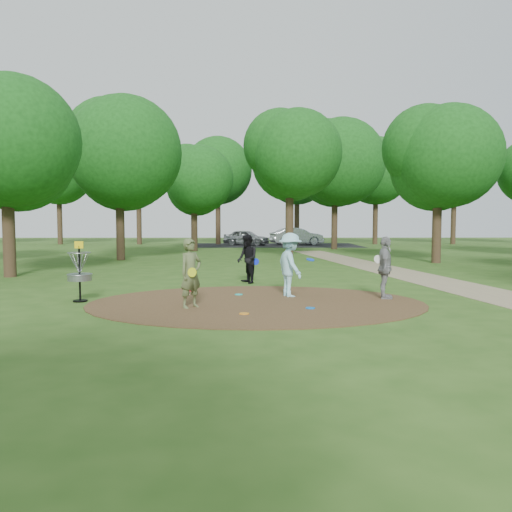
{
  "coord_description": "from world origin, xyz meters",
  "views": [
    {
      "loc": [
        -0.16,
        -12.36,
        2.05
      ],
      "look_at": [
        0.0,
        1.2,
        1.1
      ],
      "focal_mm": 35.0,
      "sensor_mm": 36.0,
      "label": 1
    }
  ],
  "objects": [
    {
      "name": "car_right",
      "position": [
        3.85,
        30.47,
        0.74
      ],
      "size": [
        4.76,
        2.68,
        1.49
      ],
      "primitive_type": "imported",
      "rotation": [
        0.0,
        0.0,
        1.83
      ],
      "color": "#B2B5BA",
      "rests_on": "ground"
    },
    {
      "name": "disc_golf_basket",
      "position": [
        -4.5,
        0.3,
        0.87
      ],
      "size": [
        0.63,
        0.63,
        1.54
      ],
      "color": "black",
      "rests_on": "ground"
    },
    {
      "name": "dirt_clearing",
      "position": [
        0.0,
        0.0,
        0.01
      ],
      "size": [
        8.4,
        8.4,
        0.02
      ],
      "primitive_type": "cylinder",
      "color": "#47301C",
      "rests_on": "ground"
    },
    {
      "name": "ground",
      "position": [
        0.0,
        0.0,
        0.0
      ],
      "size": [
        100.0,
        100.0,
        0.0
      ],
      "primitive_type": "plane",
      "color": "#2D5119",
      "rests_on": "ground"
    },
    {
      "name": "player_walking_with_disc",
      "position": [
        -0.25,
        4.01,
        0.81
      ],
      "size": [
        0.87,
        0.96,
        1.61
      ],
      "color": "black",
      "rests_on": "ground"
    },
    {
      "name": "disc_ground_cyan",
      "position": [
        -0.48,
        1.3,
        0.03
      ],
      "size": [
        0.22,
        0.22,
        0.02
      ],
      "primitive_type": "cylinder",
      "color": "#18C2B1",
      "rests_on": "dirt_clearing"
    },
    {
      "name": "player_observer_with_disc",
      "position": [
        -1.56,
        -0.7,
        0.82
      ],
      "size": [
        0.7,
        0.71,
        1.65
      ],
      "color": "#536138",
      "rests_on": "ground"
    },
    {
      "name": "tree_ring",
      "position": [
        3.07,
        8.91,
        5.22
      ],
      "size": [
        37.26,
        45.8,
        9.26
      ],
      "color": "#332316",
      "rests_on": "ground"
    },
    {
      "name": "footpath",
      "position": [
        6.5,
        2.0,
        0.01
      ],
      "size": [
        7.55,
        39.89,
        0.01
      ],
      "primitive_type": "cube",
      "rotation": [
        0.0,
        0.0,
        0.14
      ],
      "color": "#8C7A5B",
      "rests_on": "ground"
    },
    {
      "name": "disc_ground_orange",
      "position": [
        -0.29,
        -1.56,
        0.03
      ],
      "size": [
        0.22,
        0.22,
        0.02
      ],
      "primitive_type": "cylinder",
      "color": "orange",
      "rests_on": "dirt_clearing"
    },
    {
      "name": "car_left",
      "position": [
        -0.47,
        29.97,
        0.66
      ],
      "size": [
        4.19,
        2.86,
        1.32
      ],
      "primitive_type": "imported",
      "rotation": [
        0.0,
        0.0,
        1.2
      ],
      "color": "#989B9F",
      "rests_on": "ground"
    },
    {
      "name": "parking_lot",
      "position": [
        2.0,
        30.0,
        0.0
      ],
      "size": [
        14.0,
        8.0,
        0.01
      ],
      "primitive_type": "cube",
      "color": "black",
      "rests_on": "ground"
    },
    {
      "name": "player_throwing_with_disc",
      "position": [
        0.92,
        1.03,
        0.87
      ],
      "size": [
        1.19,
        1.27,
        1.74
      ],
      "color": "#9CDBE9",
      "rests_on": "ground"
    },
    {
      "name": "disc_ground_red",
      "position": [
        -1.84,
        2.06,
        0.03
      ],
      "size": [
        0.22,
        0.22,
        0.02
      ],
      "primitive_type": "cylinder",
      "color": "red",
      "rests_on": "dirt_clearing"
    },
    {
      "name": "player_waiting_with_disc",
      "position": [
        3.38,
        0.62,
        0.82
      ],
      "size": [
        0.6,
        1.03,
        1.65
      ],
      "color": "gray",
      "rests_on": "ground"
    },
    {
      "name": "disc_ground_blue",
      "position": [
        1.24,
        -0.88,
        0.03
      ],
      "size": [
        0.22,
        0.22,
        0.02
      ],
      "primitive_type": "cylinder",
      "color": "blue",
      "rests_on": "dirt_clearing"
    }
  ]
}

